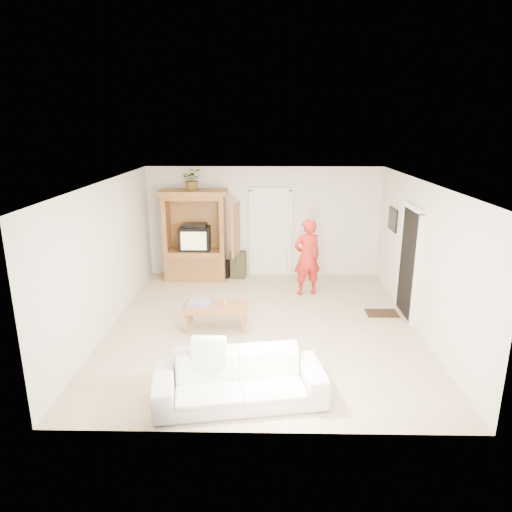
{
  "coord_description": "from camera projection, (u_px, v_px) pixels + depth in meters",
  "views": [
    {
      "loc": [
        0.02,
        -7.62,
        3.52
      ],
      "look_at": [
        -0.14,
        0.6,
        1.15
      ],
      "focal_mm": 32.0,
      "sensor_mm": 36.0,
      "label": 1
    }
  ],
  "objects": [
    {
      "name": "man",
      "position": [
        307.0,
        257.0,
        9.64
      ],
      "size": [
        0.69,
        0.55,
        1.65
      ],
      "primitive_type": "imported",
      "rotation": [
        0.0,
        0.0,
        3.43
      ],
      "color": "red",
      "rests_on": "floor"
    },
    {
      "name": "sofa",
      "position": [
        239.0,
        379.0,
        5.95
      ],
      "size": [
        2.32,
        1.21,
        0.64
      ],
      "primitive_type": "imported",
      "rotation": [
        0.0,
        0.0,
        0.16
      ],
      "color": "silver",
      "rests_on": "floor"
    },
    {
      "name": "plant",
      "position": [
        193.0,
        179.0,
        10.21
      ],
      "size": [
        0.47,
        0.41,
        0.49
      ],
      "primitive_type": "imported",
      "rotation": [
        0.0,
        0.0,
        0.07
      ],
      "color": "#4C7238",
      "rests_on": "armoire"
    },
    {
      "name": "ceiling",
      "position": [
        264.0,
        182.0,
        7.58
      ],
      "size": [
        6.0,
        6.0,
        0.0
      ],
      "primitive_type": "plane",
      "rotation": [
        3.14,
        0.0,
        0.0
      ],
      "color": "white",
      "rests_on": "floor"
    },
    {
      "name": "towel",
      "position": [
        199.0,
        303.0,
        8.1
      ],
      "size": [
        0.43,
        0.35,
        0.08
      ],
      "primitive_type": "cube",
      "rotation": [
        0.0,
        0.0,
        -0.19
      ],
      "color": "#C94355",
      "rests_on": "coffee_table"
    },
    {
      "name": "doormat",
      "position": [
        382.0,
        313.0,
        8.83
      ],
      "size": [
        0.6,
        0.4,
        0.02
      ],
      "primitive_type": "cube",
      "color": "#382316",
      "rests_on": "floor"
    },
    {
      "name": "door_back",
      "position": [
        270.0,
        234.0,
        10.87
      ],
      "size": [
        0.85,
        0.05,
        2.04
      ],
      "primitive_type": "cube",
      "color": "white",
      "rests_on": "floor"
    },
    {
      "name": "wall_left",
      "position": [
        107.0,
        256.0,
        7.99
      ],
      "size": [
        0.0,
        6.0,
        6.0
      ],
      "primitive_type": "plane",
      "rotation": [
        1.57,
        0.0,
        1.57
      ],
      "color": "silver",
      "rests_on": "floor"
    },
    {
      "name": "armoire",
      "position": [
        196.0,
        241.0,
        10.64
      ],
      "size": [
        1.82,
        1.14,
        2.1
      ],
      "color": "olive",
      "rests_on": "floor"
    },
    {
      "name": "backpack_olive",
      "position": [
        238.0,
        264.0,
        10.84
      ],
      "size": [
        0.38,
        0.31,
        0.65
      ],
      "primitive_type": null,
      "rotation": [
        0.0,
        0.0,
        -0.2
      ],
      "color": "#47442B",
      "rests_on": "floor"
    },
    {
      "name": "backpack_black",
      "position": [
        222.0,
        269.0,
        10.87
      ],
      "size": [
        0.38,
        0.29,
        0.42
      ],
      "primitive_type": null,
      "rotation": [
        0.0,
        0.0,
        -0.3
      ],
      "color": "black",
      "rests_on": "floor"
    },
    {
      "name": "coffee_table",
      "position": [
        216.0,
        309.0,
        8.12
      ],
      "size": [
        1.15,
        0.64,
        0.43
      ],
      "rotation": [
        0.0,
        0.0,
        -0.01
      ],
      "color": "#A06737",
      "rests_on": "floor"
    },
    {
      "name": "floor",
      "position": [
        263.0,
        326.0,
        8.3
      ],
      "size": [
        6.0,
        6.0,
        0.0
      ],
      "primitive_type": "plane",
      "color": "tan",
      "rests_on": "ground"
    },
    {
      "name": "framed_picture",
      "position": [
        393.0,
        219.0,
        9.63
      ],
      "size": [
        0.03,
        0.6,
        0.48
      ],
      "primitive_type": "cube",
      "color": "black",
      "rests_on": "wall_right"
    },
    {
      "name": "doorway_right",
      "position": [
        409.0,
        263.0,
        8.54
      ],
      "size": [
        0.05,
        0.9,
        2.04
      ],
      "primitive_type": "cube",
      "color": "black",
      "rests_on": "floor"
    },
    {
      "name": "wall_back",
      "position": [
        264.0,
        222.0,
        10.82
      ],
      "size": [
        5.5,
        0.0,
        5.5
      ],
      "primitive_type": "plane",
      "rotation": [
        1.57,
        0.0,
        0.0
      ],
      "color": "silver",
      "rests_on": "floor"
    },
    {
      "name": "candle",
      "position": [
        225.0,
        302.0,
        8.14
      ],
      "size": [
        0.08,
        0.08,
        0.1
      ],
      "primitive_type": "cylinder",
      "color": "tan",
      "rests_on": "coffee_table"
    },
    {
      "name": "wall_right",
      "position": [
        422.0,
        258.0,
        7.89
      ],
      "size": [
        0.0,
        6.0,
        6.0
      ],
      "primitive_type": "plane",
      "rotation": [
        1.57,
        0.0,
        -1.57
      ],
      "color": "silver",
      "rests_on": "floor"
    },
    {
      "name": "wall_front",
      "position": [
        262.0,
        333.0,
        5.06
      ],
      "size": [
        5.5,
        0.0,
        5.5
      ],
      "primitive_type": "plane",
      "rotation": [
        -1.57,
        0.0,
        0.0
      ],
      "color": "silver",
      "rests_on": "floor"
    }
  ]
}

